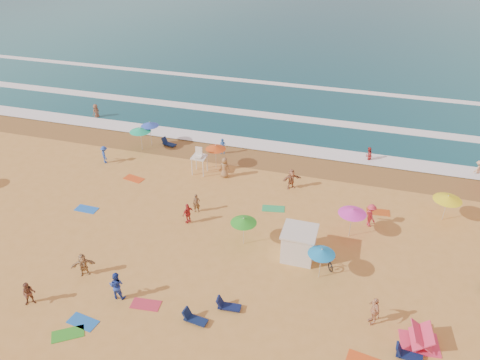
# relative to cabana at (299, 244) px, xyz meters

# --- Properties ---
(ground) EXTENTS (220.00, 220.00, 0.00)m
(ground) POSITION_rel_cabana_xyz_m (-7.89, -0.14, -1.00)
(ground) COLOR gold
(ground) RESTS_ON ground
(ocean) EXTENTS (220.00, 140.00, 0.18)m
(ocean) POSITION_rel_cabana_xyz_m (-7.89, 83.86, -1.00)
(ocean) COLOR #0C4756
(ocean) RESTS_ON ground
(wet_sand) EXTENTS (220.00, 220.00, 0.00)m
(wet_sand) POSITION_rel_cabana_xyz_m (-7.89, 12.36, -0.99)
(wet_sand) COLOR olive
(wet_sand) RESTS_ON ground
(surf_foam) EXTENTS (200.00, 18.70, 0.05)m
(surf_foam) POSITION_rel_cabana_xyz_m (-7.89, 21.18, -0.90)
(surf_foam) COLOR white
(surf_foam) RESTS_ON ground
(cabana) EXTENTS (2.00, 2.00, 2.00)m
(cabana) POSITION_rel_cabana_xyz_m (0.00, 0.00, 0.00)
(cabana) COLOR silver
(cabana) RESTS_ON ground
(cabana_roof) EXTENTS (2.20, 2.20, 0.12)m
(cabana_roof) POSITION_rel_cabana_xyz_m (0.00, 0.00, 1.06)
(cabana_roof) COLOR silver
(cabana_roof) RESTS_ON cabana
(bicycle) EXTENTS (1.53, 1.88, 0.96)m
(bicycle) POSITION_rel_cabana_xyz_m (1.90, -0.30, -0.52)
(bicycle) COLOR black
(bicycle) RESTS_ON ground
(lifeguard_stand) EXTENTS (1.20, 1.20, 2.10)m
(lifeguard_stand) POSITION_rel_cabana_xyz_m (-10.03, 8.39, 0.05)
(lifeguard_stand) COLOR white
(lifeguard_stand) RESTS_ON ground
(beach_umbrellas) EXTENTS (60.35, 28.35, 0.72)m
(beach_umbrellas) POSITION_rel_cabana_xyz_m (-5.18, 0.76, 1.07)
(beach_umbrellas) COLOR #F3FF1A
(beach_umbrellas) RESTS_ON ground
(loungers) EXTENTS (43.62, 28.94, 0.34)m
(loungers) POSITION_rel_cabana_xyz_m (-2.53, -4.19, -0.83)
(loungers) COLOR #101C52
(loungers) RESTS_ON ground
(towels) EXTENTS (43.91, 19.48, 0.03)m
(towels) POSITION_rel_cabana_xyz_m (-6.37, -2.11, -0.98)
(towels) COLOR red
(towels) RESTS_ON ground
(beachgoers) EXTENTS (45.99, 25.76, 2.09)m
(beachgoers) POSITION_rel_cabana_xyz_m (-7.81, 3.93, -0.21)
(beachgoers) COLOR tan
(beachgoers) RESTS_ON ground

